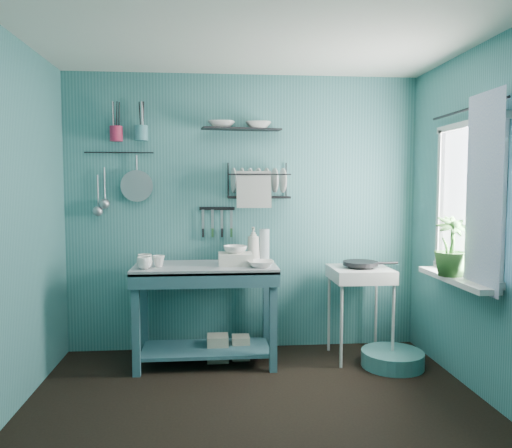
{
  "coord_description": "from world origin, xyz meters",
  "views": [
    {
      "loc": [
        -0.3,
        -3.05,
        1.5
      ],
      "look_at": [
        0.05,
        0.85,
        1.2
      ],
      "focal_mm": 35.0,
      "sensor_mm": 36.0,
      "label": 1
    }
  ],
  "objects": [
    {
      "name": "floor",
      "position": [
        0.0,
        0.0,
        0.0
      ],
      "size": [
        3.2,
        3.2,
        0.0
      ],
      "primitive_type": "plane",
      "color": "black",
      "rests_on": "ground"
    },
    {
      "name": "ceiling",
      "position": [
        0.0,
        0.0,
        2.5
      ],
      "size": [
        3.2,
        3.2,
        0.0
      ],
      "primitive_type": "plane",
      "rotation": [
        3.14,
        0.0,
        0.0
      ],
      "color": "silver",
      "rests_on": "ground"
    },
    {
      "name": "wall_back",
      "position": [
        0.0,
        1.5,
        1.25
      ],
      "size": [
        3.2,
        0.0,
        3.2
      ],
      "primitive_type": "plane",
      "rotation": [
        1.57,
        0.0,
        0.0
      ],
      "color": "#387373",
      "rests_on": "ground"
    },
    {
      "name": "wall_front",
      "position": [
        0.0,
        -1.5,
        1.25
      ],
      "size": [
        3.2,
        0.0,
        3.2
      ],
      "primitive_type": "plane",
      "rotation": [
        -1.57,
        0.0,
        0.0
      ],
      "color": "#387373",
      "rests_on": "ground"
    },
    {
      "name": "wall_right",
      "position": [
        1.6,
        0.0,
        1.25
      ],
      "size": [
        0.0,
        3.0,
        3.0
      ],
      "primitive_type": "plane",
      "rotation": [
        1.57,
        0.0,
        -1.57
      ],
      "color": "#387373",
      "rests_on": "ground"
    },
    {
      "name": "work_counter",
      "position": [
        -0.35,
        1.1,
        0.42
      ],
      "size": [
        1.23,
        0.7,
        0.84
      ],
      "primitive_type": "cube",
      "rotation": [
        0.0,
        0.0,
        -0.09
      ],
      "color": "#315B67",
      "rests_on": "floor"
    },
    {
      "name": "mug_left",
      "position": [
        -0.83,
        0.94,
        0.89
      ],
      "size": [
        0.12,
        0.12,
        0.1
      ],
      "primitive_type": "imported",
      "color": "white",
      "rests_on": "work_counter"
    },
    {
      "name": "mug_mid",
      "position": [
        -0.73,
        1.04,
        0.89
      ],
      "size": [
        0.14,
        0.14,
        0.09
      ],
      "primitive_type": "imported",
      "rotation": [
        0.0,
        0.0,
        0.52
      ],
      "color": "white",
      "rests_on": "work_counter"
    },
    {
      "name": "mug_right",
      "position": [
        -0.85,
        1.1,
        0.89
      ],
      "size": [
        0.17,
        0.17,
        0.1
      ],
      "primitive_type": "imported",
      "rotation": [
        0.0,
        0.0,
        1.05
      ],
      "color": "white",
      "rests_on": "work_counter"
    },
    {
      "name": "wash_tub",
      "position": [
        -0.1,
        1.08,
        0.89
      ],
      "size": [
        0.28,
        0.22,
        0.1
      ],
      "primitive_type": "cube",
      "color": "beige",
      "rests_on": "work_counter"
    },
    {
      "name": "tub_bowl",
      "position": [
        -0.1,
        1.08,
        0.97
      ],
      "size": [
        0.2,
        0.19,
        0.06
      ],
      "primitive_type": "imported",
      "color": "white",
      "rests_on": "wash_tub"
    },
    {
      "name": "soap_bottle",
      "position": [
        0.07,
        1.3,
        0.99
      ],
      "size": [
        0.12,
        0.12,
        0.3
      ],
      "primitive_type": "imported",
      "color": "beige",
      "rests_on": "work_counter"
    },
    {
      "name": "water_bottle",
      "position": [
        0.17,
        1.32,
        0.98
      ],
      "size": [
        0.09,
        0.09,
        0.28
      ],
      "primitive_type": "cylinder",
      "color": "#B1C0C5",
      "rests_on": "work_counter"
    },
    {
      "name": "counter_bowl",
      "position": [
        0.1,
        0.95,
        0.87
      ],
      "size": [
        0.22,
        0.22,
        0.05
      ],
      "primitive_type": "imported",
      "color": "white",
      "rests_on": "work_counter"
    },
    {
      "name": "hotplate_stand",
      "position": [
        0.98,
        1.11,
        0.4
      ],
      "size": [
        0.57,
        0.57,
        0.8
      ],
      "primitive_type": "cube",
      "rotation": [
        0.0,
        0.0,
        0.15
      ],
      "color": "silver",
      "rests_on": "floor"
    },
    {
      "name": "frying_pan",
      "position": [
        0.98,
        1.11,
        0.83
      ],
      "size": [
        0.3,
        0.3,
        0.03
      ],
      "primitive_type": "cylinder",
      "color": "black",
      "rests_on": "hotplate_stand"
    },
    {
      "name": "knife_strip",
      "position": [
        -0.25,
        1.47,
        1.3
      ],
      "size": [
        0.32,
        0.06,
        0.03
      ],
      "primitive_type": "cube",
      "rotation": [
        0.0,
        0.0,
        -0.14
      ],
      "color": "black",
      "rests_on": "wall_back"
    },
    {
      "name": "dish_rack",
      "position": [
        0.12,
        1.37,
        1.55
      ],
      "size": [
        0.55,
        0.25,
        0.32
      ],
      "primitive_type": "cube",
      "rotation": [
        0.0,
        0.0,
        0.01
      ],
      "color": "black",
      "rests_on": "wall_back"
    },
    {
      "name": "upper_shelf",
      "position": [
        -0.03,
        1.4,
        2.0
      ],
      "size": [
        0.72,
        0.28,
        0.01
      ],
      "primitive_type": "cube",
      "rotation": [
        0.0,
        0.0,
        0.15
      ],
      "color": "black",
      "rests_on": "wall_back"
    },
    {
      "name": "shelf_bowl_left",
      "position": [
        -0.21,
        1.4,
        2.02
      ],
      "size": [
        0.26,
        0.26,
        0.06
      ],
      "primitive_type": "imported",
      "rotation": [
        0.0,
        0.0,
        -0.12
      ],
      "color": "white",
      "rests_on": "upper_shelf"
    },
    {
      "name": "shelf_bowl_right",
      "position": [
        0.12,
        1.4,
        2.11
      ],
      "size": [
        0.26,
        0.26,
        0.06
      ],
      "primitive_type": "imported",
      "rotation": [
        0.0,
        0.0,
        -0.13
      ],
      "color": "white",
      "rests_on": "upper_shelf"
    },
    {
      "name": "utensil_cup_magenta",
      "position": [
        -1.12,
        1.42,
        1.95
      ],
      "size": [
        0.11,
        0.11,
        0.13
      ],
      "primitive_type": "cylinder",
      "color": "#AE2042",
      "rests_on": "wall_back"
    },
    {
      "name": "utensil_cup_teal",
      "position": [
        -0.9,
        1.42,
        1.96
      ],
      "size": [
        0.11,
        0.11,
        0.13
      ],
      "primitive_type": "cylinder",
      "color": "teal",
      "rests_on": "wall_back"
    },
    {
      "name": "colander",
      "position": [
        -0.96,
        1.45,
        1.5
      ],
      "size": [
        0.28,
        0.03,
        0.28
      ],
      "primitive_type": "cylinder",
      "rotation": [
        1.54,
        0.0,
        0.0
      ],
      "color": "#A2A4AA",
      "rests_on": "wall_back"
    },
    {
      "name": "ladle_outer",
      "position": [
        -1.24,
        1.46,
        1.51
      ],
      "size": [
        0.01,
        0.01,
        0.3
      ],
      "primitive_type": "cylinder",
      "color": "#A2A4AA",
      "rests_on": "wall_back"
    },
    {
      "name": "ladle_inner",
      "position": [
        -1.3,
        1.46,
        1.45
      ],
      "size": [
        0.01,
        0.01,
        0.3
      ],
      "primitive_type": "cylinder",
      "color": "#A2A4AA",
      "rests_on": "wall_back"
    },
    {
      "name": "hook_rail",
      "position": [
        -1.11,
        1.47,
        1.79
      ],
      "size": [
        0.6,
        0.01,
        0.01
      ],
      "primitive_type": "cylinder",
      "rotation": [
        0.0,
        1.57,
        0.0
      ],
      "color": "black",
      "rests_on": "wall_back"
    },
    {
      "name": "window_glass",
      "position": [
        1.59,
        0.45,
        1.4
      ],
      "size": [
        0.0,
        1.1,
        1.1
      ],
      "primitive_type": "plane",
      "rotation": [
        1.57,
        0.0,
        1.57
      ],
      "color": "white",
      "rests_on": "wall_right"
    },
    {
      "name": "windowsill",
      "position": [
        1.5,
        0.45,
        0.81
      ],
      "size": [
        0.16,
        0.95,
        0.04
      ],
      "primitive_type": "cube",
      "color": "silver",
      "rests_on": "wall_right"
    },
    {
      "name": "curtain",
      "position": [
        1.52,
        0.15,
        1.45
      ],
      "size": [
        0.0,
        1.35,
        1.35
      ],
      "primitive_type": "plane",
      "rotation": [
        1.57,
        0.0,
        1.57
      ],
      "color": "white",
      "rests_on": "wall_right"
    },
    {
      "name": "curtain_rod",
      "position": [
        1.54,
        0.45,
        2.05
      ],
      "size": [
        0.02,
        1.05,
        0.02
      ],
      "primitive_type": "cylinder",
      "rotation": [
        1.57,
        0.0,
        0.0
      ],
      "color": "black",
      "rests_on": "wall_right"
    },
    {
      "name": "potted_plant",
      "position": [
        1.47,
        0.48,
        1.05
      ],
      "size": [
        0.27,
        0.27,
        0.45
      ],
      "primitive_type": "imported",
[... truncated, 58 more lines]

